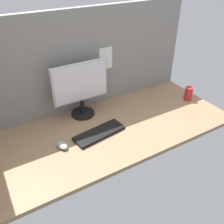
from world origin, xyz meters
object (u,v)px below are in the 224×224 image
(mug_red_plastic, at_px, (189,94))
(keyboard, at_px, (99,133))
(mouse, at_px, (62,145))
(monitor, at_px, (81,87))

(mug_red_plastic, bearing_deg, keyboard, -177.48)
(mouse, bearing_deg, monitor, 33.02)
(monitor, height_order, keyboard, monitor)
(monitor, relative_size, keyboard, 1.16)
(keyboard, xyz_separation_m, mouse, (-0.27, -0.00, 0.01))
(monitor, relative_size, mug_red_plastic, 3.80)
(keyboard, height_order, mug_red_plastic, mug_red_plastic)
(monitor, height_order, mug_red_plastic, monitor)
(monitor, bearing_deg, mouse, -133.59)
(monitor, xyz_separation_m, mug_red_plastic, (0.88, -0.25, -0.18))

